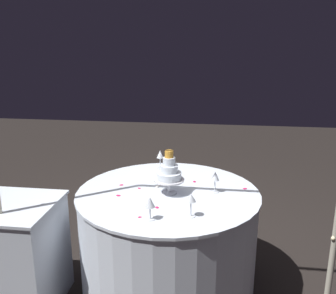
# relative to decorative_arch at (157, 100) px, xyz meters

# --- Properties ---
(ground_plane) EXTENTS (12.00, 12.00, 0.00)m
(ground_plane) POSITION_rel_decorative_arch_xyz_m (0.00, -0.47, -1.54)
(ground_plane) COLOR black
(decorative_arch) EXTENTS (2.12, 0.06, 2.38)m
(decorative_arch) POSITION_rel_decorative_arch_xyz_m (0.00, 0.00, 0.00)
(decorative_arch) COLOR #B7B29E
(decorative_arch) RESTS_ON ground
(main_table) EXTENTS (1.34, 1.34, 0.80)m
(main_table) POSITION_rel_decorative_arch_xyz_m (0.00, -0.47, -1.14)
(main_table) COLOR silver
(main_table) RESTS_ON ground
(side_table) EXTENTS (0.59, 0.59, 0.79)m
(side_table) POSITION_rel_decorative_arch_xyz_m (1.04, -0.14, -1.15)
(side_table) COLOR silver
(side_table) RESTS_ON ground
(tiered_cake) EXTENTS (0.22, 0.22, 0.32)m
(tiered_cake) POSITION_rel_decorative_arch_xyz_m (-0.01, -0.45, -0.59)
(tiered_cake) COLOR silver
(tiered_cake) RESTS_ON main_table
(wine_glass_0) EXTENTS (0.06, 0.06, 0.17)m
(wine_glass_0) POSITION_rel_decorative_arch_xyz_m (0.14, -0.97, -0.62)
(wine_glass_0) COLOR silver
(wine_glass_0) RESTS_ON main_table
(wine_glass_1) EXTENTS (0.06, 0.06, 0.16)m
(wine_glass_1) POSITION_rel_decorative_arch_xyz_m (-0.34, -0.51, -0.63)
(wine_glass_1) COLOR silver
(wine_glass_1) RESTS_ON main_table
(wine_glass_2) EXTENTS (0.06, 0.06, 0.15)m
(wine_glass_2) POSITION_rel_decorative_arch_xyz_m (-0.19, -0.10, -0.63)
(wine_glass_2) COLOR silver
(wine_glass_2) RESTS_ON main_table
(wine_glass_3) EXTENTS (0.06, 0.06, 0.15)m
(wine_glass_3) POSITION_rel_decorative_arch_xyz_m (0.05, -0.02, -0.64)
(wine_glass_3) COLOR silver
(wine_glass_3) RESTS_ON main_table
(cake_knife) EXTENTS (0.15, 0.27, 0.01)m
(cake_knife) POSITION_rel_decorative_arch_xyz_m (0.04, -0.65, -0.74)
(cake_knife) COLOR silver
(cake_knife) RESTS_ON main_table
(rose_petal_0) EXTENTS (0.03, 0.03, 0.00)m
(rose_petal_0) POSITION_rel_decorative_arch_xyz_m (0.12, -0.04, -0.74)
(rose_petal_0) COLOR #C61951
(rose_petal_0) RESTS_ON main_table
(rose_petal_1) EXTENTS (0.04, 0.03, 0.00)m
(rose_petal_1) POSITION_rel_decorative_arch_xyz_m (0.37, -0.55, -0.74)
(rose_petal_1) COLOR #C61951
(rose_petal_1) RESTS_ON main_table
(rose_petal_2) EXTENTS (0.04, 0.04, 0.00)m
(rose_petal_2) POSITION_rel_decorative_arch_xyz_m (-0.03, -0.85, -0.74)
(rose_petal_2) COLOR #C61951
(rose_petal_2) RESTS_ON main_table
(rose_petal_3) EXTENTS (0.03, 0.04, 0.00)m
(rose_petal_3) POSITION_rel_decorative_arch_xyz_m (-0.18, -0.70, -0.74)
(rose_petal_3) COLOR #C61951
(rose_petal_3) RESTS_ON main_table
(rose_petal_4) EXTENTS (0.03, 0.03, 0.00)m
(rose_petal_4) POSITION_rel_decorative_arch_xyz_m (-0.06, -0.68, -0.74)
(rose_petal_4) COLOR #C61951
(rose_petal_4) RESTS_ON main_table
(rose_petal_5) EXTENTS (0.04, 0.04, 0.00)m
(rose_petal_5) POSITION_rel_decorative_arch_xyz_m (0.04, -0.19, -0.74)
(rose_petal_5) COLOR #C61951
(rose_petal_5) RESTS_ON main_table
(rose_petal_6) EXTENTS (0.03, 0.03, 0.00)m
(rose_petal_6) POSITION_rel_decorative_arch_xyz_m (0.22, -0.50, -0.74)
(rose_petal_6) COLOR #C61951
(rose_petal_6) RESTS_ON main_table
(rose_petal_7) EXTENTS (0.04, 0.04, 0.00)m
(rose_petal_7) POSITION_rel_decorative_arch_xyz_m (-0.56, -0.60, -0.74)
(rose_petal_7) COLOR #C61951
(rose_petal_7) RESTS_ON main_table
(rose_petal_8) EXTENTS (0.04, 0.04, 0.00)m
(rose_petal_8) POSITION_rel_decorative_arch_xyz_m (-0.04, -0.71, -0.74)
(rose_petal_8) COLOR #C61951
(rose_petal_8) RESTS_ON main_table
(rose_petal_9) EXTENTS (0.03, 0.03, 0.00)m
(rose_petal_9) POSITION_rel_decorative_arch_xyz_m (0.04, -0.62, -0.74)
(rose_petal_9) COLOR #C61951
(rose_petal_9) RESTS_ON main_table
(rose_petal_10) EXTENTS (0.04, 0.03, 0.00)m
(rose_petal_10) POSITION_rel_decorative_arch_xyz_m (0.34, -0.35, -0.74)
(rose_petal_10) COLOR #C61951
(rose_petal_10) RESTS_ON main_table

